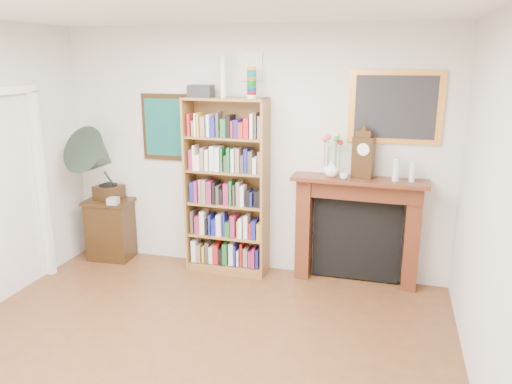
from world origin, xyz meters
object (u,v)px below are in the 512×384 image
Objects in this scene: flower_vase at (332,169)px; bottle_left at (396,170)px; fireplace at (357,221)px; cd_stack at (113,201)px; teacup at (344,176)px; side_cabinet at (111,229)px; bottle_right at (412,172)px; gramophone at (99,160)px; mantel_clock at (363,155)px; bookshelf at (227,177)px.

bottle_left is (0.67, -0.03, 0.03)m from flower_vase.
fireplace reaches higher than cd_stack.
cd_stack is 3.26m from bottle_left.
fireplace is at bearing 43.55° from teacup.
bottle_right is (3.53, 0.05, 0.93)m from side_cabinet.
gramophone is 2.71m from flower_vase.
mantel_clock is at bearing 15.52° from gramophone.
bottle_left is (3.37, 0.15, 0.05)m from gramophone.
bookshelf is 3.08× the size of side_cabinet.
mantel_clock reaches higher than flower_vase.
teacup is at bearing 13.64° from gramophone.
bookshelf is at bearing -2.31° from side_cabinet.
bottle_left is at bearing 8.03° from mantel_clock.
cd_stack is (0.15, -0.14, 0.42)m from side_cabinet.
bookshelf is at bearing 17.65° from gramophone.
flower_vase reaches higher than cd_stack.
gramophone is 10.45× the size of teacup.
bottle_right is (3.53, 0.17, 0.03)m from gramophone.
side_cabinet is 0.91m from gramophone.
flower_vase is 0.67m from bottle_left.
bottle_left is (3.21, 0.17, 0.53)m from cd_stack.
bottle_right is at bearing -5.08° from fireplace.
gramophone is 0.51m from cd_stack.
bookshelf is 19.43× the size of cd_stack.
cd_stack is (-1.37, -0.18, -0.33)m from bookshelf.
fireplace is 0.74m from mantel_clock.
flower_vase is 0.72× the size of bottle_left.
side_cabinet is 3.16× the size of bottle_left.
bottle_left is at bearing -10.78° from fireplace.
bottle_right reaches higher than fireplace.
teacup is 0.69m from bottle_right.
fireplace is at bearing 5.17° from cd_stack.
gramophone is at bearing -97.34° from side_cabinet.
gramophone is at bearing -161.42° from mantel_clock.
bottle_left is (0.52, 0.06, 0.08)m from teacup.
bottle_right reaches higher than side_cabinet.
mantel_clock is at bearing 177.21° from bottle_right.
flower_vase is at bearing 15.66° from gramophone.
teacup is 0.53m from bottle_left.
side_cabinet is 1.49× the size of mantel_clock.
mantel_clock is at bearing 4.27° from cd_stack.
flower_vase is 0.87× the size of bottle_right.
cd_stack is 1.34× the size of teacup.
fireplace is at bearing 10.85° from flower_vase.
flower_vase is (2.71, 0.18, 0.01)m from gramophone.
bottle_right is at bearing 6.72° from teacup.
flower_vase is at bearing 177.66° from bottle_left.
side_cabinet is at bearing -178.74° from flower_vase.
side_cabinet is at bearing -179.45° from bottle_left.
side_cabinet is 6.32× the size of cd_stack.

